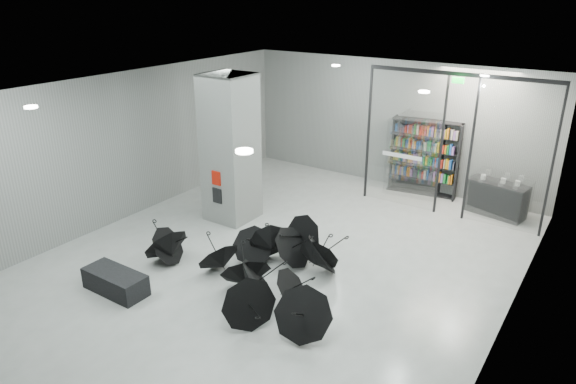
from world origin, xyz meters
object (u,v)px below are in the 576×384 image
Objects in this scene: bench at (116,282)px; shop_counter at (496,199)px; column at (230,149)px; umbrella_cluster at (261,268)px; bookshelf at (424,157)px.

bench is 0.90× the size of shop_counter.
column is 0.73× the size of umbrella_cluster.
shop_counter is at bearing -19.83° from bookshelf.
bookshelf is 7.21m from umbrella_cluster.
bookshelf is 1.45× the size of shop_counter.
column is 1.71× the size of bookshelf.
bench is (0.39, -4.37, -1.77)m from column.
bench is 9.76m from bookshelf.
bench is at bearing -118.70° from bookshelf.
umbrella_cluster reaches higher than bench.
bookshelf reaches higher than bench.
umbrella_cluster is at bearing 41.18° from bench.
bench is 10.36m from shop_counter.
column is 6.11m from bookshelf.
umbrella_cluster is (-3.36, -6.62, -0.15)m from shop_counter.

